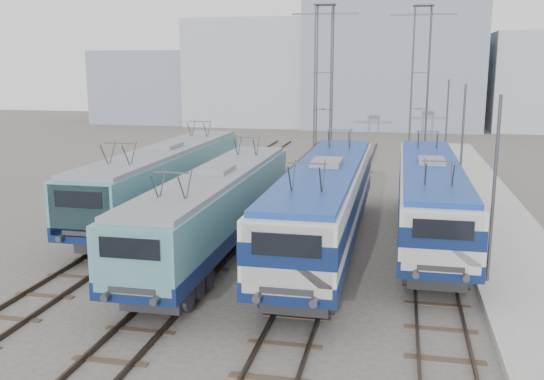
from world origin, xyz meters
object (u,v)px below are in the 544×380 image
(mast_mid, at_px, (462,150))
(mast_rear, at_px, (446,128))
(mast_front, at_px, (494,195))
(locomotive_center_left, at_px, (216,205))
(catenary_tower_east, at_px, (420,85))
(locomotive_far_left, at_px, (165,176))
(catenary_tower_west, at_px, (324,85))
(locomotive_far_right, at_px, (430,193))
(locomotive_center_right, at_px, (325,198))

(mast_mid, bearing_deg, mast_rear, 90.00)
(mast_front, distance_m, mast_rear, 24.00)
(locomotive_center_left, height_order, catenary_tower_east, catenary_tower_east)
(catenary_tower_east, bearing_deg, mast_mid, -78.14)
(mast_rear, bearing_deg, catenary_tower_east, -136.40)
(locomotive_far_left, bearing_deg, locomotive_center_left, -51.04)
(locomotive_far_left, height_order, catenary_tower_west, catenary_tower_west)
(mast_rear, bearing_deg, locomotive_center_left, -116.24)
(catenary_tower_west, xyz_separation_m, mast_mid, (8.60, -8.00, -3.14))
(locomotive_far_left, height_order, mast_mid, mast_mid)
(locomotive_far_left, bearing_deg, mast_rear, 46.97)
(catenary_tower_west, distance_m, mast_mid, 12.16)
(catenary_tower_west, xyz_separation_m, mast_front, (8.60, -20.00, -3.14))
(locomotive_far_right, bearing_deg, mast_rear, 84.12)
(mast_front, height_order, mast_rear, same)
(locomotive_far_right, xyz_separation_m, catenary_tower_east, (-0.25, 15.97, 4.39))
(catenary_tower_east, distance_m, mast_rear, 4.28)
(locomotive_far_left, bearing_deg, catenary_tower_west, 61.53)
(locomotive_center_right, distance_m, mast_mid, 10.82)
(locomotive_far_right, bearing_deg, catenary_tower_west, 115.79)
(locomotive_center_left, distance_m, locomotive_center_right, 4.69)
(catenary_tower_west, height_order, mast_rear, catenary_tower_west)
(locomotive_center_left, height_order, catenary_tower_west, catenary_tower_west)
(mast_front, bearing_deg, catenary_tower_east, 95.45)
(catenary_tower_west, relative_size, mast_rear, 1.71)
(mast_mid, xyz_separation_m, mast_rear, (0.00, 12.00, 0.00))
(catenary_tower_east, distance_m, mast_front, 22.32)
(locomotive_far_left, distance_m, mast_rear, 22.53)
(mast_front, bearing_deg, mast_mid, 90.00)
(locomotive_far_left, xyz_separation_m, locomotive_far_right, (13.50, -1.52, -0.01))
(catenary_tower_west, bearing_deg, locomotive_center_right, -82.32)
(locomotive_far_right, distance_m, catenary_tower_east, 16.56)
(locomotive_far_left, bearing_deg, mast_mid, 16.15)
(locomotive_center_right, xyz_separation_m, mast_front, (6.35, -3.31, 1.13))
(locomotive_far_right, xyz_separation_m, mast_rear, (1.85, 17.97, 1.24))
(locomotive_center_right, bearing_deg, catenary_tower_east, 77.19)
(mast_front, bearing_deg, locomotive_center_right, 152.48)
(locomotive_far_right, bearing_deg, locomotive_center_right, -148.81)
(catenary_tower_west, bearing_deg, catenary_tower_east, 17.10)
(locomotive_center_right, distance_m, mast_rear, 21.67)
(locomotive_far_left, xyz_separation_m, mast_front, (15.35, -7.55, 1.23))
(locomotive_far_right, xyz_separation_m, mast_mid, (1.85, 5.97, 1.24))
(locomotive_center_right, bearing_deg, locomotive_far_left, 154.74)
(catenary_tower_east, xyz_separation_m, mast_front, (2.10, -22.00, -3.14))
(locomotive_far_left, height_order, locomotive_far_right, locomotive_far_left)
(locomotive_far_right, relative_size, catenary_tower_east, 1.47)
(locomotive_center_left, bearing_deg, mast_front, -10.39)
(locomotive_center_left, xyz_separation_m, mast_rear, (10.85, 22.01, 1.34))
(catenary_tower_west, bearing_deg, locomotive_far_left, -118.47)
(locomotive_center_right, relative_size, mast_mid, 2.66)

